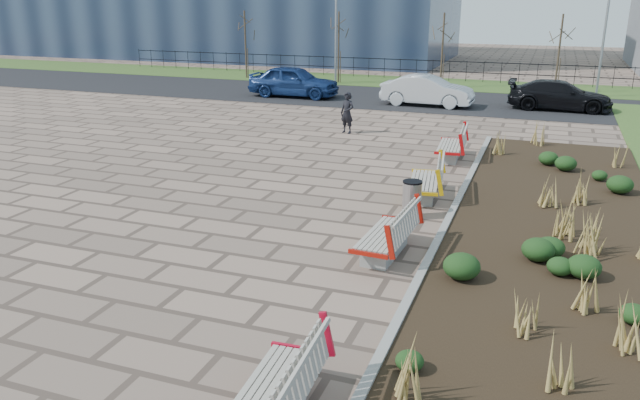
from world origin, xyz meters
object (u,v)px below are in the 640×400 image
(litter_bin, at_px, (412,200))
(car_blue, at_px, (294,81))
(car_silver, at_px, (427,90))
(lamp_west, at_px, (336,30))
(pedestrian, at_px, (347,113))
(lamp_east, at_px, (604,36))
(bench_b, at_px, (385,232))
(bench_d, at_px, (450,144))
(bench_a, at_px, (271,387))
(bench_c, at_px, (424,179))
(car_black, at_px, (560,95))

(litter_bin, relative_size, car_blue, 0.19)
(car_silver, bearing_deg, car_blue, 89.88)
(car_blue, relative_size, lamp_west, 0.76)
(pedestrian, relative_size, car_silver, 0.36)
(lamp_west, height_order, lamp_east, same)
(car_silver, bearing_deg, litter_bin, -168.04)
(pedestrian, height_order, lamp_west, lamp_west)
(car_silver, bearing_deg, bench_b, -169.39)
(lamp_west, xyz_separation_m, lamp_east, (14.00, 0.00, 0.00))
(pedestrian, distance_m, lamp_west, 13.58)
(bench_d, height_order, pedestrian, pedestrian)
(bench_a, relative_size, bench_d, 1.00)
(bench_d, distance_m, car_blue, 13.66)
(bench_c, xyz_separation_m, litter_bin, (0.03, -1.62, -0.06))
(car_silver, bearing_deg, lamp_east, -51.50)
(bench_c, distance_m, car_blue, 16.94)
(bench_a, xyz_separation_m, pedestrian, (-4.27, 16.28, 0.27))
(lamp_west, bearing_deg, pedestrian, -69.30)
(lamp_east, bearing_deg, pedestrian, -126.49)
(bench_c, relative_size, pedestrian, 1.37)
(bench_c, relative_size, bench_d, 1.00)
(lamp_east, bearing_deg, bench_a, -99.85)
(litter_bin, bearing_deg, bench_b, -90.69)
(pedestrian, height_order, car_blue, car_blue)
(bench_d, height_order, car_black, car_black)
(litter_bin, xyz_separation_m, car_blue, (-9.46, 15.68, 0.36))
(litter_bin, height_order, car_silver, car_silver)
(bench_c, relative_size, lamp_east, 0.35)
(bench_a, bearing_deg, bench_b, 87.12)
(bench_b, xyz_separation_m, litter_bin, (0.03, 2.37, -0.06))
(car_silver, relative_size, lamp_west, 0.71)
(lamp_west, relative_size, lamp_east, 1.00)
(car_black, bearing_deg, bench_a, 172.83)
(litter_bin, height_order, car_black, car_black)
(pedestrian, xyz_separation_m, car_blue, (-5.17, 7.27, 0.03))
(car_silver, bearing_deg, car_black, -78.43)
(bench_a, distance_m, lamp_west, 30.29)
(bench_b, height_order, car_blue, car_blue)
(car_silver, xyz_separation_m, lamp_east, (7.59, 5.55, 2.32))
(bench_a, relative_size, car_silver, 0.49)
(bench_b, relative_size, bench_c, 1.00)
(bench_c, bearing_deg, litter_bin, -96.96)
(litter_bin, distance_m, lamp_west, 22.95)
(car_black, bearing_deg, car_silver, 99.63)
(bench_b, height_order, bench_c, same)
(lamp_east, bearing_deg, litter_bin, -103.36)
(bench_d, xyz_separation_m, car_blue, (-9.44, 9.87, 0.30))
(car_blue, height_order, car_silver, car_blue)
(bench_d, distance_m, car_silver, 9.92)
(lamp_east, bearing_deg, car_blue, -160.00)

